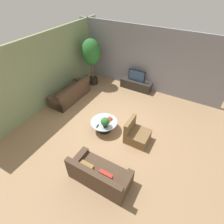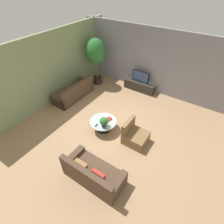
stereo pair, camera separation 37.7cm
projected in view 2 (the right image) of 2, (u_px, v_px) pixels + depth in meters
name	position (u px, v px, depth m)	size (l,w,h in m)	color
ground_plane	(112.00, 124.00, 7.05)	(24.00, 24.00, 0.00)	#9E7A56
back_wall_stone	(151.00, 61.00, 8.17)	(7.40, 0.12, 3.00)	gray
side_wall_left	(52.00, 68.00, 7.60)	(0.12, 7.40, 3.00)	gray
media_console	(140.00, 85.00, 8.88)	(1.61, 0.50, 0.47)	#2D2823
television	(141.00, 77.00, 8.56)	(0.85, 0.13, 0.57)	black
coffee_table	(103.00, 124.00, 6.67)	(1.02, 1.02, 0.41)	black
couch_by_wall	(74.00, 92.00, 8.34)	(0.84, 2.10, 0.84)	#4C3828
couch_near_entry	(93.00, 174.00, 5.06)	(1.77, 0.84, 0.84)	#4C3828
armchair_wicker	(134.00, 136.00, 6.21)	(0.80, 0.76, 0.86)	brown
potted_palm_tall	(96.00, 54.00, 8.52)	(0.93, 0.93, 2.36)	black
potted_plant_tabletop	(104.00, 122.00, 6.26)	(0.31, 0.31, 0.39)	black
book_stack	(108.00, 119.00, 6.63)	(0.21, 0.26, 0.07)	gold
remote_black	(96.00, 125.00, 6.41)	(0.04, 0.16, 0.02)	black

